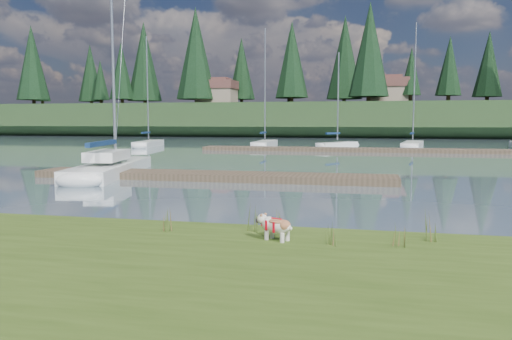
# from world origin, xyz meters

# --- Properties ---
(ground) EXTENTS (200.00, 200.00, 0.00)m
(ground) POSITION_xyz_m (0.00, 30.00, 0.00)
(ground) COLOR slate
(ground) RESTS_ON ground
(bank) EXTENTS (60.00, 9.00, 0.35)m
(bank) POSITION_xyz_m (0.00, -6.00, 0.17)
(bank) COLOR #3C541A
(bank) RESTS_ON ground
(ridge) EXTENTS (200.00, 20.00, 5.00)m
(ridge) POSITION_xyz_m (0.00, 73.00, 2.50)
(ridge) COLOR #1D3218
(ridge) RESTS_ON ground
(bulldog) EXTENTS (0.78, 0.54, 0.46)m
(bulldog) POSITION_xyz_m (1.01, -2.76, 0.64)
(bulldog) COLOR silver
(bulldog) RESTS_ON bank
(sailboat_main) EXTENTS (3.82, 9.82, 13.78)m
(sailboat_main) POSITION_xyz_m (-9.31, 10.47, 0.42)
(sailboat_main) COLOR white
(sailboat_main) RESTS_ON ground
(dock_near) EXTENTS (16.00, 2.00, 0.30)m
(dock_near) POSITION_xyz_m (-4.00, 9.00, 0.15)
(dock_near) COLOR #4C3D2C
(dock_near) RESTS_ON ground
(dock_far) EXTENTS (26.00, 2.20, 0.30)m
(dock_far) POSITION_xyz_m (2.00, 30.00, 0.15)
(dock_far) COLOR #4C3D2C
(dock_far) RESTS_ON ground
(sailboat_bg_0) EXTENTS (2.55, 7.45, 10.68)m
(sailboat_bg_0) POSITION_xyz_m (-18.10, 34.07, 0.32)
(sailboat_bg_0) COLOR white
(sailboat_bg_0) RESTS_ON ground
(sailboat_bg_1) EXTENTS (1.69, 7.65, 11.40)m
(sailboat_bg_1) POSITION_xyz_m (-6.89, 36.28, 0.33)
(sailboat_bg_1) COLOR white
(sailboat_bg_1) RESTS_ON ground
(sailboat_bg_2) EXTENTS (4.02, 5.36, 8.77)m
(sailboat_bg_2) POSITION_xyz_m (0.41, 34.70, 0.34)
(sailboat_bg_2) COLOR white
(sailboat_bg_2) RESTS_ON ground
(sailboat_bg_3) EXTENTS (2.80, 8.03, 11.59)m
(sailboat_bg_3) POSITION_xyz_m (7.08, 37.45, 0.32)
(sailboat_bg_3) COLOR white
(sailboat_bg_3) RESTS_ON ground
(weed_0) EXTENTS (0.17, 0.14, 0.66)m
(weed_0) POSITION_xyz_m (0.45, -2.15, 0.63)
(weed_0) COLOR #475B23
(weed_0) RESTS_ON bank
(weed_1) EXTENTS (0.17, 0.14, 0.49)m
(weed_1) POSITION_xyz_m (0.95, -2.14, 0.55)
(weed_1) COLOR #475B23
(weed_1) RESTS_ON bank
(weed_2) EXTENTS (0.17, 0.14, 0.56)m
(weed_2) POSITION_xyz_m (3.24, -2.79, 0.58)
(weed_2) COLOR #475B23
(weed_2) RESTS_ON bank
(weed_3) EXTENTS (0.17, 0.14, 0.58)m
(weed_3) POSITION_xyz_m (-1.30, -2.54, 0.59)
(weed_3) COLOR #475B23
(weed_3) RESTS_ON bank
(weed_4) EXTENTS (0.17, 0.14, 0.48)m
(weed_4) POSITION_xyz_m (2.05, -2.96, 0.55)
(weed_4) COLOR #475B23
(weed_4) RESTS_ON bank
(weed_5) EXTENTS (0.17, 0.14, 0.63)m
(weed_5) POSITION_xyz_m (3.83, -2.28, 0.61)
(weed_5) COLOR #475B23
(weed_5) RESTS_ON bank
(mud_lip) EXTENTS (60.00, 0.50, 0.14)m
(mud_lip) POSITION_xyz_m (0.00, -1.60, 0.07)
(mud_lip) COLOR #33281C
(mud_lip) RESTS_ON ground
(conifer_0) EXTENTS (5.72, 5.72, 14.15)m
(conifer_0) POSITION_xyz_m (-55.00, 67.00, 12.64)
(conifer_0) COLOR #382619
(conifer_0) RESTS_ON ridge
(conifer_1) EXTENTS (4.40, 4.40, 11.30)m
(conifer_1) POSITION_xyz_m (-40.00, 71.00, 11.28)
(conifer_1) COLOR #382619
(conifer_1) RESTS_ON ridge
(conifer_2) EXTENTS (6.60, 6.60, 16.05)m
(conifer_2) POSITION_xyz_m (-25.00, 68.00, 13.54)
(conifer_2) COLOR #382619
(conifer_2) RESTS_ON ridge
(conifer_3) EXTENTS (4.84, 4.84, 12.25)m
(conifer_3) POSITION_xyz_m (-10.00, 72.00, 11.74)
(conifer_3) COLOR #382619
(conifer_3) RESTS_ON ridge
(conifer_4) EXTENTS (6.16, 6.16, 15.10)m
(conifer_4) POSITION_xyz_m (3.00, 66.00, 13.09)
(conifer_4) COLOR #382619
(conifer_4) RESTS_ON ridge
(conifer_5) EXTENTS (3.96, 3.96, 10.35)m
(conifer_5) POSITION_xyz_m (15.00, 70.00, 10.83)
(conifer_5) COLOR #382619
(conifer_5) RESTS_ON ridge
(house_0) EXTENTS (6.30, 5.30, 4.65)m
(house_0) POSITION_xyz_m (-22.00, 70.00, 7.31)
(house_0) COLOR gray
(house_0) RESTS_ON ridge
(house_1) EXTENTS (6.30, 5.30, 4.65)m
(house_1) POSITION_xyz_m (6.00, 71.00, 7.31)
(house_1) COLOR gray
(house_1) RESTS_ON ridge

